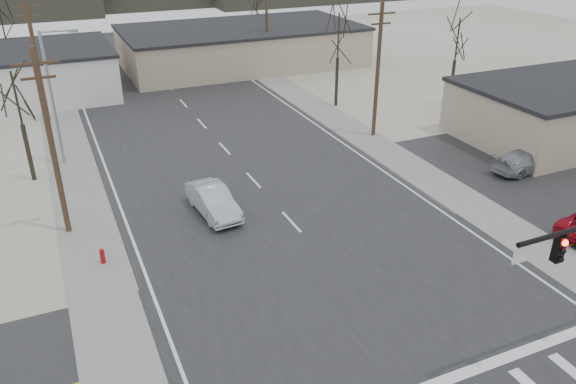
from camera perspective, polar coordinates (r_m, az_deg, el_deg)
name	(u,v)px	position (r m, az deg, el deg)	size (l,w,h in m)	color
ground	(365,304)	(25.64, 7.85, -11.16)	(140.00, 140.00, 0.00)	silver
main_road	(248,175)	(37.30, -4.07, 1.77)	(18.00, 110.00, 0.05)	black
cross_road	(365,303)	(25.62, 7.85, -11.13)	(90.00, 10.00, 0.04)	black
sidewalk_left	(73,173)	(40.11, -20.99, 1.83)	(3.00, 90.00, 0.06)	gray
sidewalk_right	(350,129)	(45.69, 6.35, 6.41)	(3.00, 90.00, 0.06)	gray
fire_hydrant	(102,256)	(29.21, -18.33, -6.18)	(0.24, 0.24, 0.87)	#A50C0C
building_right_far	(242,45)	(65.97, -4.72, 14.62)	(26.30, 14.30, 4.30)	tan
building_lot	(558,111)	(47.59, 25.77, 7.45)	(14.30, 10.30, 4.30)	tan
upole_left_b	(51,142)	(30.77, -22.92, 4.70)	(2.20, 0.30, 10.00)	#4F3A25
upole_left_c	(36,58)	(50.07, -24.19, 12.28)	(2.20, 0.30, 10.00)	#4F3A25
upole_left_d	(30,20)	(69.76, -24.77, 15.62)	(2.20, 0.30, 10.00)	#4F3A25
upole_right_a	(378,69)	(43.01, 9.11, 12.22)	(2.20, 0.30, 10.00)	#4F3A25
upole_right_b	(267,22)	(62.24, -2.18, 16.85)	(2.20, 0.30, 10.00)	#4F3A25
streetlight_main	(54,92)	(40.37, -22.68, 9.40)	(2.40, 0.25, 9.00)	gray
tree_left_near	(17,102)	(38.44, -25.80, 8.24)	(3.30, 3.30, 7.35)	#30281D
tree_right_mid	(338,39)	(50.06, 5.14, 15.25)	(3.74, 3.74, 8.33)	#30281D
tree_left_far	(1,20)	(63.73, -27.11, 15.32)	(3.96, 3.96, 8.82)	#30281D
tree_right_far	(257,2)	(74.50, -3.19, 18.69)	(3.52, 3.52, 7.84)	#30281D
tree_lot	(457,42)	(52.23, 16.81, 14.35)	(3.52, 3.52, 7.84)	#30281D
sedan_crossing	(213,201)	(32.30, -7.61, -0.88)	(1.69, 4.85, 1.60)	#ACB3B8
car_far_a	(199,64)	(63.19, -9.06, 12.70)	(2.39, 5.89, 1.71)	black
car_far_b	(80,41)	(79.85, -20.39, 14.21)	(1.83, 4.54, 1.55)	black
car_parked_silver	(525,161)	(40.67, 22.97, 2.92)	(2.01, 4.94, 1.43)	gray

